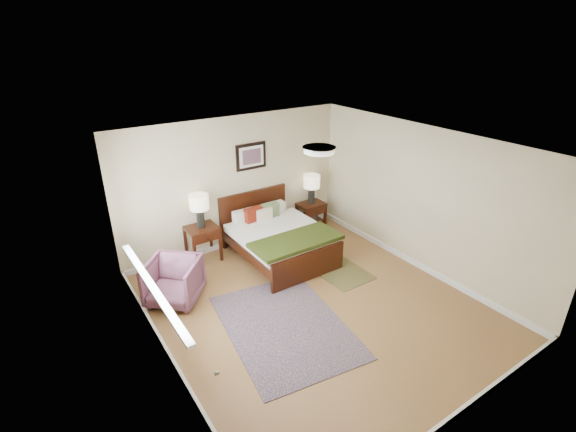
# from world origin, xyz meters

# --- Properties ---
(floor) EXTENTS (5.00, 5.00, 0.00)m
(floor) POSITION_xyz_m (0.00, 0.00, 0.00)
(floor) COLOR olive
(floor) RESTS_ON ground
(back_wall) EXTENTS (4.50, 0.04, 2.50)m
(back_wall) POSITION_xyz_m (0.00, 2.50, 1.25)
(back_wall) COLOR beige
(back_wall) RESTS_ON ground
(front_wall) EXTENTS (4.50, 0.04, 2.50)m
(front_wall) POSITION_xyz_m (0.00, -2.50, 1.25)
(front_wall) COLOR beige
(front_wall) RESTS_ON ground
(left_wall) EXTENTS (0.04, 5.00, 2.50)m
(left_wall) POSITION_xyz_m (-2.25, 0.00, 1.25)
(left_wall) COLOR beige
(left_wall) RESTS_ON ground
(right_wall) EXTENTS (0.04, 5.00, 2.50)m
(right_wall) POSITION_xyz_m (2.25, 0.00, 1.25)
(right_wall) COLOR beige
(right_wall) RESTS_ON ground
(ceiling) EXTENTS (4.50, 5.00, 0.02)m
(ceiling) POSITION_xyz_m (0.00, 0.00, 2.50)
(ceiling) COLOR white
(ceiling) RESTS_ON back_wall
(window) EXTENTS (0.11, 2.72, 1.32)m
(window) POSITION_xyz_m (-2.20, 0.70, 1.38)
(window) COLOR silver
(window) RESTS_ON left_wall
(door) EXTENTS (0.06, 1.00, 2.18)m
(door) POSITION_xyz_m (-2.23, -1.75, 1.07)
(door) COLOR silver
(door) RESTS_ON ground
(ceil_fixture) EXTENTS (0.44, 0.44, 0.08)m
(ceil_fixture) POSITION_xyz_m (0.00, 0.00, 2.47)
(ceil_fixture) COLOR white
(ceil_fixture) RESTS_ON ceiling
(bed) EXTENTS (1.58, 1.89, 1.02)m
(bed) POSITION_xyz_m (0.35, 1.57, 0.47)
(bed) COLOR #371408
(bed) RESTS_ON ground
(wall_art) EXTENTS (0.62, 0.05, 0.50)m
(wall_art) POSITION_xyz_m (0.35, 2.47, 1.72)
(wall_art) COLOR black
(wall_art) RESTS_ON back_wall
(nightstand_left) EXTENTS (0.55, 0.50, 0.66)m
(nightstand_left) POSITION_xyz_m (-0.82, 2.25, 0.53)
(nightstand_left) COLOR #371408
(nightstand_left) RESTS_ON ground
(nightstand_right) EXTENTS (0.55, 0.41, 0.55)m
(nightstand_right) POSITION_xyz_m (1.63, 2.26, 0.34)
(nightstand_right) COLOR #371408
(nightstand_right) RESTS_ON ground
(lamp_left) EXTENTS (0.34, 0.34, 0.61)m
(lamp_left) POSITION_xyz_m (-0.82, 2.27, 1.09)
(lamp_left) COLOR black
(lamp_left) RESTS_ON nightstand_left
(lamp_right) EXTENTS (0.34, 0.34, 0.61)m
(lamp_right) POSITION_xyz_m (1.63, 2.27, 0.98)
(lamp_right) COLOR black
(lamp_right) RESTS_ON nightstand_right
(armchair) EXTENTS (1.08, 1.08, 0.71)m
(armchair) POSITION_xyz_m (-1.71, 1.33, 0.35)
(armchair) COLOR brown
(armchair) RESTS_ON ground
(rug_persian) EXTENTS (1.88, 2.44, 0.01)m
(rug_persian) POSITION_xyz_m (-0.64, -0.15, 0.01)
(rug_persian) COLOR #0D1242
(rug_persian) RESTS_ON ground
(rug_navy) EXTENTS (0.76, 1.15, 0.01)m
(rug_navy) POSITION_xyz_m (0.98, 0.58, 0.01)
(rug_navy) COLOR black
(rug_navy) RESTS_ON ground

